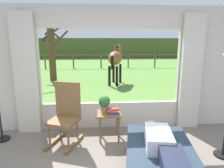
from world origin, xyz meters
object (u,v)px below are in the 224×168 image
object	(u,v)px
recliner_sofa	(161,165)
side_table	(109,118)
rocking_chair	(66,114)
reclining_person	(163,146)
pasture_tree	(52,47)
potted_plant	(104,103)
horse	(115,58)
book_stack	(114,111)

from	to	relation	value
recliner_sofa	side_table	xyz separation A→B (m)	(-0.61, 1.24, 0.21)
rocking_chair	recliner_sofa	bearing A→B (deg)	-20.59
reclining_person	pasture_tree	world-z (taller)	pasture_tree
potted_plant	pasture_tree	world-z (taller)	pasture_tree
rocking_chair	potted_plant	distance (m)	0.74
horse	pasture_tree	bearing A→B (deg)	176.03
reclining_person	potted_plant	bearing A→B (deg)	127.03
reclining_person	potted_plant	xyz separation A→B (m)	(-0.69, 1.35, 0.18)
book_stack	horse	distance (m)	5.26
reclining_person	book_stack	world-z (taller)	reclining_person
recliner_sofa	book_stack	world-z (taller)	book_stack
recliner_sofa	side_table	world-z (taller)	side_table
rocking_chair	pasture_tree	world-z (taller)	pasture_tree
side_table	reclining_person	bearing A→B (deg)	-64.62
reclining_person	potted_plant	size ratio (longest dim) A/B	4.48
reclining_person	horse	bearing A→B (deg)	100.08
book_stack	horse	size ratio (longest dim) A/B	0.11
reclining_person	side_table	distance (m)	1.43
rocking_chair	horse	world-z (taller)	horse
book_stack	pasture_tree	world-z (taller)	pasture_tree
recliner_sofa	horse	size ratio (longest dim) A/B	1.01
pasture_tree	side_table	bearing A→B (deg)	-69.26
reclining_person	side_table	size ratio (longest dim) A/B	2.76
recliner_sofa	potted_plant	world-z (taller)	potted_plant
recliner_sofa	rocking_chair	size ratio (longest dim) A/B	1.63
recliner_sofa	rocking_chair	xyz separation A→B (m)	(-1.40, 1.17, 0.33)
recliner_sofa	pasture_tree	distance (m)	8.18
side_table	book_stack	xyz separation A→B (m)	(0.09, -0.06, 0.15)
recliner_sofa	potted_plant	size ratio (longest dim) A/B	5.72
horse	reclining_person	bearing A→B (deg)	-73.33
rocking_chair	reclining_person	bearing A→B (deg)	-21.75
rocking_chair	pasture_tree	xyz separation A→B (m)	(-1.57, 6.31, 1.08)
book_stack	pasture_tree	size ratio (longest dim) A/B	0.07
side_table	book_stack	distance (m)	0.19
rocking_chair	book_stack	distance (m)	0.88
book_stack	rocking_chair	bearing A→B (deg)	-179.59
reclining_person	pasture_tree	size ratio (longest dim) A/B	0.48
reclining_person	side_table	world-z (taller)	reclining_person
pasture_tree	rocking_chair	bearing A→B (deg)	-76.00
pasture_tree	reclining_person	bearing A→B (deg)	-68.44
rocking_chair	book_stack	size ratio (longest dim) A/B	5.38
reclining_person	horse	xyz separation A→B (m)	(-0.02, 6.43, 0.63)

